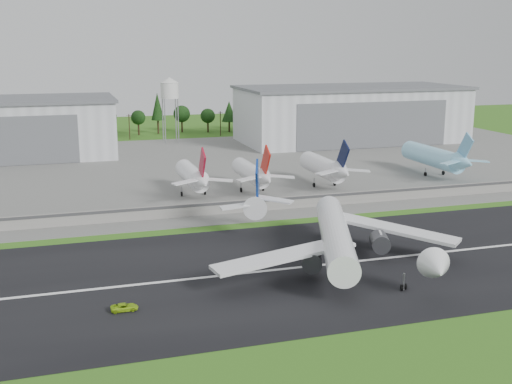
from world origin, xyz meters
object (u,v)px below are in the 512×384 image
object	(u,v)px
ground_vehicle	(124,307)
parked_jet_skyblue	(438,158)
parked_jet_navy	(327,168)
parked_jet_red_a	(194,177)
main_airliner	(337,242)
parked_jet_red_b	(254,173)

from	to	relation	value
ground_vehicle	parked_jet_skyblue	xyz separation A→B (m)	(112.81, 83.05, 5.80)
parked_jet_navy	parked_jet_red_a	bearing A→B (deg)	-179.95
main_airliner	parked_jet_navy	distance (m)	72.08
ground_vehicle	parked_jet_navy	distance (m)	105.03
parked_jet_red_a	parked_jet_navy	size ratio (longest dim) A/B	1.00
parked_jet_red_a	parked_jet_skyblue	size ratio (longest dim) A/B	0.84
main_airliner	parked_jet_red_b	xyz separation A→B (m)	(2.81, 66.93, 1.06)
parked_jet_red_a	parked_jet_red_b	world-z (taller)	parked_jet_red_a
ground_vehicle	parked_jet_skyblue	world-z (taller)	parked_jet_skyblue
main_airliner	ground_vehicle	xyz separation A→B (m)	(-43.54, -11.03, -4.16)
ground_vehicle	parked_jet_navy	bearing A→B (deg)	-42.27
ground_vehicle	parked_jet_red_a	world-z (taller)	parked_jet_red_a
parked_jet_skyblue	parked_jet_navy	bearing A→B (deg)	-173.29
parked_jet_red_b	parked_jet_red_a	bearing A→B (deg)	179.92
parked_jet_navy	ground_vehicle	bearing A→B (deg)	-131.93
main_airliner	parked_jet_navy	world-z (taller)	main_airliner
main_airliner	parked_jet_skyblue	world-z (taller)	main_airliner
parked_jet_navy	parked_jet_skyblue	distance (m)	43.01
main_airliner	parked_jet_red_a	world-z (taller)	main_airliner
parked_jet_navy	parked_jet_red_b	bearing A→B (deg)	-179.85
parked_jet_red_b	parked_jet_skyblue	distance (m)	66.66
parked_jet_red_b	main_airliner	bearing A→B (deg)	-92.40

